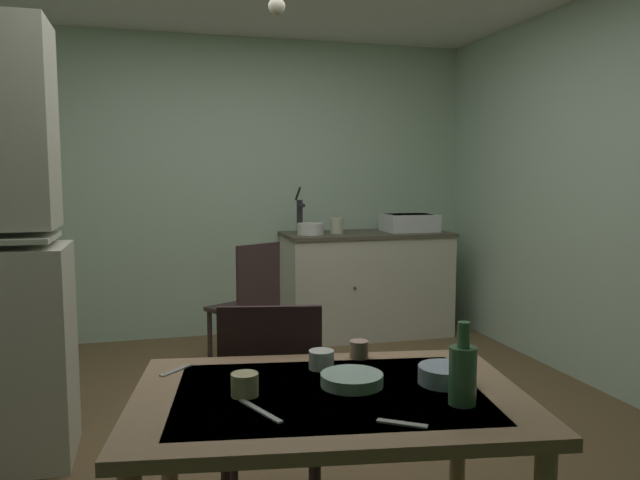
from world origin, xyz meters
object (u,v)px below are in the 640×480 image
dining_table (329,424)px  chair_far_side (271,408)px  hand_pump (300,213)px  mug_tall (321,360)px  chair_by_counter (249,302)px  mixing_bowl_counter (310,229)px  sink_basin (409,222)px  serving_bowl_wide (352,380)px  glass_bottle (463,372)px

dining_table → chair_far_side: 0.64m
hand_pump → chair_far_side: 2.86m
mug_tall → chair_by_counter: bearing=86.7°
hand_pump → mixing_bowl_counter: bearing=-55.4°
sink_basin → chair_far_side: 3.20m
serving_bowl_wide → hand_pump: bearing=79.1°
serving_bowl_wide → mug_tall: 0.19m
chair_far_side → chair_by_counter: bearing=83.6°
chair_far_side → mug_tall: size_ratio=10.92×
sink_basin → chair_far_side: size_ratio=0.49×
chair_far_side → glass_bottle: (0.38, -0.80, 0.36)m
hand_pump → serving_bowl_wide: (-0.63, -3.27, -0.29)m
chair_far_side → dining_table: bearing=-85.0°
sink_basin → mixing_bowl_counter: bearing=-176.8°
sink_basin → hand_pump: (-0.96, 0.05, 0.09)m
dining_table → mug_tall: size_ratio=15.06×
sink_basin → chair_by_counter: 1.68m
dining_table → serving_bowl_wide: 0.15m
glass_bottle → dining_table: bearing=149.8°
serving_bowl_wide → mug_tall: bearing=104.0°
hand_pump → dining_table: bearing=-102.1°
chair_by_counter → serving_bowl_wide: bearing=-92.1°
hand_pump → serving_bowl_wide: hand_pump is taller
chair_far_side → chair_by_counter: chair_far_side is taller
sink_basin → dining_table: 3.68m
mixing_bowl_counter → glass_bottle: mixing_bowl_counter is taller
dining_table → mug_tall: (0.04, 0.21, 0.13)m
chair_by_counter → mug_tall: size_ratio=10.85×
mixing_bowl_counter → chair_far_side: (-0.83, -2.59, -0.46)m
chair_by_counter → serving_bowl_wide: 2.65m
sink_basin → mug_tall: size_ratio=5.36×
glass_bottle → chair_by_counter: bearing=93.0°
mixing_bowl_counter → dining_table: 3.31m
chair_by_counter → mug_tall: 2.48m
sink_basin → mug_tall: 3.46m
serving_bowl_wide → chair_by_counter: bearing=87.9°
chair_far_side → chair_by_counter: 2.06m
mug_tall → glass_bottle: bearing=-54.4°
mixing_bowl_counter → dining_table: bearing=-103.6°
dining_table → mixing_bowl_counter: bearing=76.4°
hand_pump → serving_bowl_wide: bearing=-100.9°
glass_bottle → chair_far_side: bearing=115.3°
serving_bowl_wide → glass_bottle: (0.24, -0.22, 0.07)m
chair_far_side → glass_bottle: 0.96m
mug_tall → glass_bottle: size_ratio=0.36×
sink_basin → serving_bowl_wide: bearing=-116.3°
chair_far_side → serving_bowl_wide: chair_far_side is taller
chair_far_side → serving_bowl_wide: (0.14, -0.58, 0.29)m
hand_pump → chair_far_side: hand_pump is taller
mixing_bowl_counter → chair_by_counter: (-0.60, -0.54, -0.47)m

